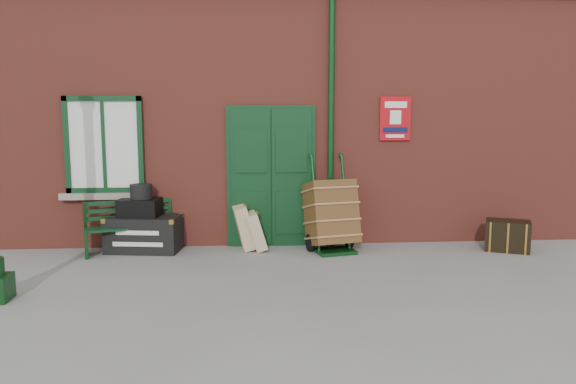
{
  "coord_description": "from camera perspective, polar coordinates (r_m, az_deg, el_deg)",
  "views": [
    {
      "loc": [
        -0.71,
        -7.46,
        2.15
      ],
      "look_at": [
        -0.1,
        0.6,
        1.0
      ],
      "focal_mm": 35.0,
      "sensor_mm": 36.0,
      "label": 1
    }
  ],
  "objects": [
    {
      "name": "hatbox",
      "position": [
        8.94,
        -14.7,
        0.05
      ],
      "size": [
        0.38,
        0.38,
        0.22
      ],
      "primitive_type": "cylinder",
      "rotation": [
        0.0,
        0.0,
        -0.14
      ],
      "color": "black",
      "rests_on": "strongbox"
    },
    {
      "name": "station_building",
      "position": [
        10.97,
        -0.67,
        8.17
      ],
      "size": [
        10.3,
        4.3,
        4.36
      ],
      "color": "brown",
      "rests_on": "ground"
    },
    {
      "name": "bench",
      "position": [
        9.01,
        -15.8,
        -3.31
      ],
      "size": [
        1.39,
        0.75,
        0.83
      ],
      "rotation": [
        0.0,
        0.0,
        0.27
      ],
      "color": "#0D3318",
      "rests_on": "ground"
    },
    {
      "name": "strongbox",
      "position": [
        8.98,
        -14.83,
        -1.53
      ],
      "size": [
        0.67,
        0.53,
        0.28
      ],
      "primitive_type": "cube",
      "rotation": [
        0.0,
        0.0,
        -0.14
      ],
      "color": "black",
      "rests_on": "houdini_trunk"
    },
    {
      "name": "suitcase_back",
      "position": [
        8.89,
        -4.49,
        -3.58
      ],
      "size": [
        0.4,
        0.52,
        0.71
      ],
      "primitive_type": "cube",
      "rotation": [
        0.0,
        -0.23,
        0.11
      ],
      "color": "tan",
      "rests_on": "ground"
    },
    {
      "name": "suitcase_front",
      "position": [
        8.82,
        -3.32,
        -3.98
      ],
      "size": [
        0.38,
        0.47,
        0.61
      ],
      "primitive_type": "cube",
      "rotation": [
        0.0,
        -0.29,
        0.11
      ],
      "color": "tan",
      "rests_on": "ground"
    },
    {
      "name": "dark_trunk",
      "position": [
        9.45,
        21.4,
        -4.15
      ],
      "size": [
        0.78,
        0.66,
        0.48
      ],
      "primitive_type": "cube",
      "rotation": [
        0.0,
        0.0,
        -0.42
      ],
      "color": "black",
      "rests_on": "ground"
    },
    {
      "name": "porter_trolley",
      "position": [
        8.76,
        4.41,
        -2.31
      ],
      "size": [
        0.87,
        0.92,
        1.48
      ],
      "rotation": [
        0.0,
        0.0,
        0.24
      ],
      "color": "#0D3513",
      "rests_on": "ground"
    },
    {
      "name": "ground",
      "position": [
        7.79,
        1.04,
        -7.92
      ],
      "size": [
        80.0,
        80.0,
        0.0
      ],
      "primitive_type": "plane",
      "color": "gray",
      "rests_on": "ground"
    },
    {
      "name": "houdini_trunk",
      "position": [
        9.05,
        -14.42,
        -4.11
      ],
      "size": [
        1.18,
        0.76,
        0.55
      ],
      "primitive_type": "cube",
      "rotation": [
        0.0,
        0.0,
        -0.14
      ],
      "color": "black",
      "rests_on": "ground"
    }
  ]
}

